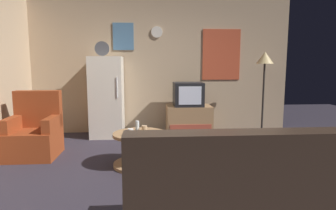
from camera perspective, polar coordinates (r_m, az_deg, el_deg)
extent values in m
plane|color=#2D2833|center=(3.67, 0.36, -13.67)|extent=(12.00, 12.00, 0.00)
cube|color=tan|center=(5.86, -1.60, 8.15)|extent=(5.20, 0.10, 2.74)
cube|color=#C64C2D|center=(5.99, 10.47, 9.73)|extent=(0.76, 0.02, 1.00)
cube|color=teal|center=(5.83, -8.81, 13.20)|extent=(0.40, 0.02, 0.52)
cylinder|color=silver|center=(5.83, -2.21, 14.19)|extent=(0.22, 0.03, 0.22)
cube|color=silver|center=(5.55, -11.95, 1.56)|extent=(0.60, 0.60, 1.50)
cylinder|color=silver|center=(5.21, -10.05, 3.40)|extent=(0.02, 0.02, 0.36)
cylinder|color=#4C4C51|center=(5.45, -12.87, 10.79)|extent=(0.26, 0.04, 0.26)
cube|color=#9E754C|center=(5.53, 4.12, -3.13)|extent=(0.84, 0.52, 0.58)
cube|color=#AD4733|center=(5.29, 4.53, -4.61)|extent=(0.76, 0.01, 0.14)
cube|color=black|center=(5.45, 3.98, 2.15)|extent=(0.54, 0.50, 0.44)
cube|color=silver|center=(5.20, 4.37, 1.87)|extent=(0.41, 0.01, 0.33)
cylinder|color=#332D28|center=(5.89, 17.92, -5.61)|extent=(0.24, 0.24, 0.02)
cylinder|color=#332D28|center=(5.77, 18.22, 1.07)|extent=(0.04, 0.04, 1.40)
cone|color=#F2D18C|center=(5.73, 18.56, 8.83)|extent=(0.32, 0.32, 0.22)
cylinder|color=#9E754C|center=(4.01, -5.50, -11.50)|extent=(0.72, 0.72, 0.04)
cylinder|color=#9E754C|center=(3.95, -5.54, -8.68)|extent=(0.24, 0.24, 0.41)
cylinder|color=#9E754C|center=(3.89, -5.58, -5.79)|extent=(0.72, 0.72, 0.04)
cylinder|color=silver|center=(3.95, -6.07, -4.19)|extent=(0.05, 0.05, 0.15)
cylinder|color=silver|center=(3.75, -7.41, -5.34)|extent=(0.08, 0.08, 0.09)
cylinder|color=tan|center=(3.91, -4.69, -4.72)|extent=(0.08, 0.08, 0.09)
cube|color=black|center=(3.94, -7.44, -5.17)|extent=(0.15, 0.12, 0.02)
cube|color=maroon|center=(4.73, -24.92, -6.92)|extent=(0.68, 0.68, 0.40)
cube|color=maroon|center=(4.87, -24.19, -0.68)|extent=(0.68, 0.16, 0.56)
cube|color=maroon|center=(4.77, -28.29, -3.31)|extent=(0.12, 0.60, 0.20)
cube|color=maroon|center=(4.57, -21.85, -3.38)|extent=(0.12, 0.60, 0.20)
cube|color=#38281E|center=(2.06, 16.13, -12.13)|extent=(1.70, 0.20, 0.52)
cube|color=#64C374|center=(5.64, 10.42, -5.91)|extent=(0.21, 0.18, 0.02)
cube|color=#BE5A3E|center=(5.64, 10.43, -5.67)|extent=(0.19, 0.16, 0.03)
cube|color=#3A5C3D|center=(5.63, 10.43, -5.45)|extent=(0.20, 0.14, 0.02)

